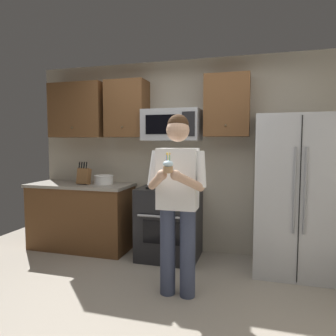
% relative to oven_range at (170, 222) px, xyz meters
% --- Properties ---
extents(ground_plane, '(6.00, 6.00, 0.00)m').
position_rel_oven_range_xyz_m(ground_plane, '(0.15, -1.36, -0.46)').
color(ground_plane, '#9E9384').
extents(wall_back, '(4.40, 0.10, 2.60)m').
position_rel_oven_range_xyz_m(wall_back, '(0.15, 0.39, 0.84)').
color(wall_back, '#B7AD99').
rests_on(wall_back, ground).
extents(oven_range, '(0.76, 0.70, 0.93)m').
position_rel_oven_range_xyz_m(oven_range, '(0.00, 0.00, 0.00)').
color(oven_range, black).
rests_on(oven_range, ground).
extents(microwave, '(0.74, 0.41, 0.40)m').
position_rel_oven_range_xyz_m(microwave, '(0.00, 0.12, 1.26)').
color(microwave, '#9EA0A5').
extents(refrigerator, '(0.90, 0.75, 1.80)m').
position_rel_oven_range_xyz_m(refrigerator, '(1.50, -0.04, 0.44)').
color(refrigerator, '#B7BABF').
rests_on(refrigerator, ground).
extents(cabinet_row_upper, '(2.78, 0.36, 0.76)m').
position_rel_oven_range_xyz_m(cabinet_row_upper, '(-0.57, 0.17, 1.49)').
color(cabinet_row_upper, brown).
extents(counter_left, '(1.44, 0.66, 0.92)m').
position_rel_oven_range_xyz_m(counter_left, '(-1.30, 0.02, 0.00)').
color(counter_left, brown).
rests_on(counter_left, ground).
extents(knife_block, '(0.16, 0.15, 0.32)m').
position_rel_oven_range_xyz_m(knife_block, '(-1.22, -0.03, 0.57)').
color(knife_block, brown).
rests_on(knife_block, counter_left).
extents(bowl_large_white, '(0.27, 0.27, 0.12)m').
position_rel_oven_range_xyz_m(bowl_large_white, '(-0.97, 0.06, 0.52)').
color(bowl_large_white, white).
rests_on(bowl_large_white, counter_left).
extents(person, '(0.60, 0.48, 1.76)m').
position_rel_oven_range_xyz_m(person, '(0.34, -0.96, 0.53)').
color(person, '#383F59').
rests_on(person, ground).
extents(cupcake, '(0.09, 0.09, 0.17)m').
position_rel_oven_range_xyz_m(cupcake, '(0.34, -1.28, 0.83)').
color(cupcake, '#A87F56').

